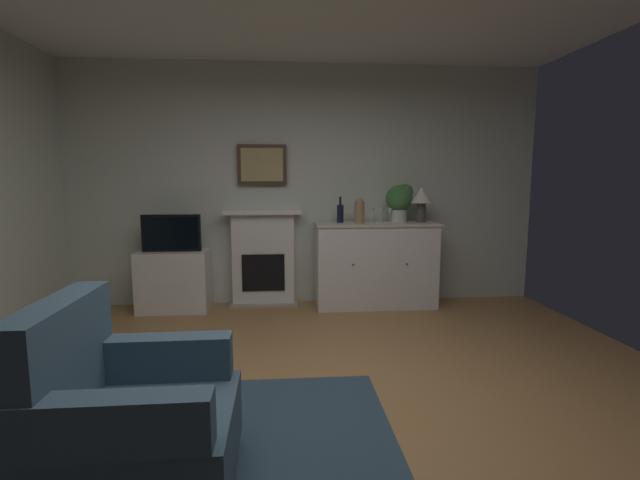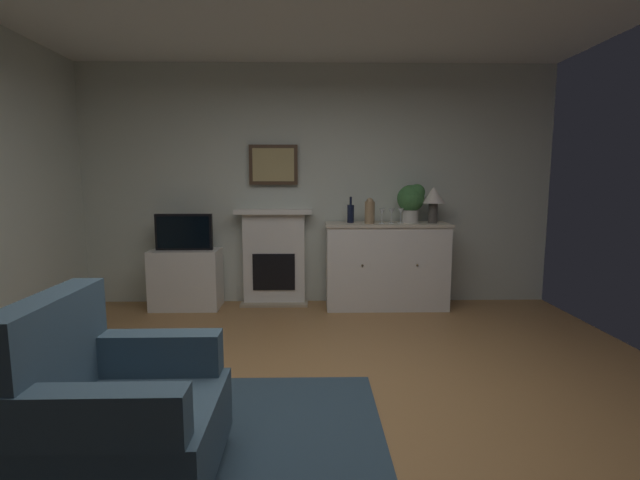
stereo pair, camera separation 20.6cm
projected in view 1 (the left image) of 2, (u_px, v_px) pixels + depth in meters
name	position (u px, v px, depth m)	size (l,w,h in m)	color
ground_plane	(327.00, 428.00, 2.69)	(5.46, 5.52, 0.10)	#9E7042
wall_rear	(304.00, 186.00, 5.20)	(5.46, 0.06, 2.73)	silver
area_rug	(198.00, 470.00, 2.22)	(2.08, 1.95, 0.02)	#2D4251
fireplace_unit	(263.00, 258.00, 5.14)	(0.87, 0.30, 1.10)	white
framed_picture	(262.00, 165.00, 5.04)	(0.55, 0.04, 0.45)	#473323
sideboard_cabinet	(376.00, 265.00, 5.08)	(1.37, 0.49, 0.96)	white
table_lamp	(421.00, 198.00, 5.02)	(0.26, 0.26, 0.40)	#4C4742
wine_bottle	(340.00, 213.00, 5.01)	(0.08, 0.08, 0.29)	black
wine_glass_left	(372.00, 212.00, 4.94)	(0.07, 0.07, 0.16)	silver
wine_glass_center	(381.00, 212.00, 4.98)	(0.07, 0.07, 0.16)	silver
wine_glass_right	(390.00, 212.00, 5.02)	(0.07, 0.07, 0.16)	silver
vase_decorative	(359.00, 211.00, 4.93)	(0.11, 0.11, 0.28)	#9E7F5B
tv_cabinet	(174.00, 281.00, 4.93)	(0.75, 0.42, 0.66)	white
tv_set	(171.00, 233.00, 4.83)	(0.62, 0.07, 0.40)	black
potted_plant_small	(400.00, 199.00, 5.05)	(0.30, 0.30, 0.43)	beige
armchair	(127.00, 418.00, 1.99)	(0.82, 0.79, 0.92)	#3F596B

